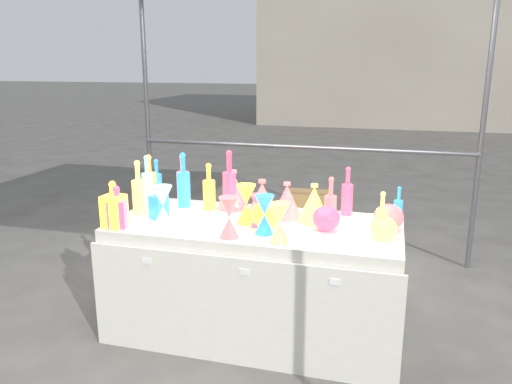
% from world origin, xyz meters
% --- Properties ---
extents(ground, '(80.00, 80.00, 0.00)m').
position_xyz_m(ground, '(0.00, 0.00, 0.00)').
color(ground, slate).
rests_on(ground, ground).
extents(display_table, '(1.84, 0.83, 0.75)m').
position_xyz_m(display_table, '(0.00, -0.01, 0.37)').
color(display_table, silver).
rests_on(display_table, ground).
extents(cardboard_box_closed, '(0.53, 0.40, 0.37)m').
position_xyz_m(cardboard_box_closed, '(-0.05, 2.30, 0.18)').
color(cardboard_box_closed, '#AF864F').
rests_on(cardboard_box_closed, ground).
extents(cardboard_box_flat, '(0.72, 0.62, 0.05)m').
position_xyz_m(cardboard_box_flat, '(0.36, 2.44, 0.03)').
color(cardboard_box_flat, '#AF864F').
rests_on(cardboard_box_flat, ground).
extents(bottle_0, '(0.11, 0.11, 0.35)m').
position_xyz_m(bottle_0, '(-0.85, 0.24, 0.93)').
color(bottle_0, red).
rests_on(bottle_0, display_table).
extents(bottle_1, '(0.09, 0.09, 0.30)m').
position_xyz_m(bottle_1, '(-0.85, 0.35, 0.90)').
color(bottle_1, '#167930').
rests_on(bottle_1, display_table).
extents(bottle_2, '(0.11, 0.11, 0.41)m').
position_xyz_m(bottle_2, '(-0.25, 0.22, 0.96)').
color(bottle_2, '#FF591A').
rests_on(bottle_2, display_table).
extents(bottle_3, '(0.10, 0.10, 0.35)m').
position_xyz_m(bottle_3, '(-0.64, 0.35, 0.92)').
color(bottle_3, '#241CA6').
rests_on(bottle_3, display_table).
extents(bottle_4, '(0.10, 0.10, 0.37)m').
position_xyz_m(bottle_4, '(-0.79, -0.03, 0.93)').
color(bottle_4, '#137875').
rests_on(bottle_4, display_table).
extents(bottle_5, '(0.09, 0.09, 0.36)m').
position_xyz_m(bottle_5, '(-0.85, 0.20, 0.93)').
color(bottle_5, '#C12665').
rests_on(bottle_5, display_table).
extents(bottle_6, '(0.10, 0.10, 0.32)m').
position_xyz_m(bottle_6, '(-0.39, 0.20, 0.91)').
color(bottle_6, red).
rests_on(bottle_6, display_table).
extents(bottle_7, '(0.10, 0.10, 0.38)m').
position_xyz_m(bottle_7, '(-0.58, 0.22, 0.94)').
color(bottle_7, '#167930').
rests_on(bottle_7, display_table).
extents(decanter_0, '(0.14, 0.14, 0.29)m').
position_xyz_m(decanter_0, '(-0.81, -0.31, 0.90)').
color(decanter_0, red).
rests_on(decanter_0, display_table).
extents(decanter_1, '(0.13, 0.13, 0.26)m').
position_xyz_m(decanter_1, '(-0.79, -0.31, 0.88)').
color(decanter_1, '#FF591A').
rests_on(decanter_1, display_table).
extents(decanter_2, '(0.12, 0.12, 0.24)m').
position_xyz_m(decanter_2, '(-0.63, -0.08, 0.87)').
color(decanter_2, '#167930').
rests_on(decanter_2, display_table).
extents(hourglass_0, '(0.13, 0.13, 0.20)m').
position_xyz_m(hourglass_0, '(0.03, -0.06, 0.85)').
color(hourglass_0, '#FF591A').
rests_on(hourglass_0, display_table).
extents(hourglass_1, '(0.13, 0.13, 0.24)m').
position_xyz_m(hourglass_1, '(-0.08, -0.30, 0.87)').
color(hourglass_1, '#241CA6').
rests_on(hourglass_1, display_table).
extents(hourglass_2, '(0.12, 0.12, 0.23)m').
position_xyz_m(hourglass_2, '(0.22, -0.31, 0.86)').
color(hourglass_2, '#137875').
rests_on(hourglass_2, display_table).
extents(hourglass_3, '(0.15, 0.15, 0.25)m').
position_xyz_m(hourglass_3, '(-0.54, -0.21, 0.88)').
color(hourglass_3, '#C12665').
rests_on(hourglass_3, display_table).
extents(hourglass_4, '(0.15, 0.15, 0.25)m').
position_xyz_m(hourglass_4, '(-0.06, -0.02, 0.87)').
color(hourglass_4, red).
rests_on(hourglass_4, display_table).
extents(hourglass_5, '(0.14, 0.14, 0.23)m').
position_xyz_m(hourglass_5, '(0.10, -0.19, 0.87)').
color(hourglass_5, '#167930').
rests_on(hourglass_5, display_table).
extents(globe_0, '(0.19, 0.19, 0.15)m').
position_xyz_m(globe_0, '(0.08, -0.07, 0.83)').
color(globe_0, red).
rests_on(globe_0, display_table).
extents(globe_1, '(0.16, 0.16, 0.12)m').
position_xyz_m(globe_1, '(0.78, -0.10, 0.81)').
color(globe_1, '#137875').
rests_on(globe_1, display_table).
extents(globe_2, '(0.22, 0.22, 0.14)m').
position_xyz_m(globe_2, '(0.45, -0.04, 0.82)').
color(globe_2, '#FF591A').
rests_on(globe_2, display_table).
extents(globe_3, '(0.23, 0.23, 0.14)m').
position_xyz_m(globe_3, '(0.81, 0.08, 0.82)').
color(globe_3, '#241CA6').
rests_on(globe_3, display_table).
extents(lampshade_0, '(0.22, 0.22, 0.24)m').
position_xyz_m(lampshade_0, '(0.16, 0.15, 0.87)').
color(lampshade_0, gold).
rests_on(lampshade_0, display_table).
extents(lampshade_1, '(0.25, 0.25, 0.27)m').
position_xyz_m(lampshade_1, '(-0.24, 0.28, 0.88)').
color(lampshade_1, gold).
rests_on(lampshade_1, display_table).
extents(lampshade_2, '(0.23, 0.23, 0.26)m').
position_xyz_m(lampshade_2, '(0.01, 0.11, 0.88)').
color(lampshade_2, '#241CA6').
rests_on(lampshade_2, display_table).
extents(lampshade_3, '(0.25, 0.25, 0.25)m').
position_xyz_m(lampshade_3, '(0.35, 0.12, 0.87)').
color(lampshade_3, '#137875').
rests_on(lampshade_3, display_table).
extents(bottle_8, '(0.07, 0.07, 0.25)m').
position_xyz_m(bottle_8, '(0.86, 0.19, 0.87)').
color(bottle_8, '#167930').
rests_on(bottle_8, display_table).
extents(bottle_9, '(0.09, 0.09, 0.33)m').
position_xyz_m(bottle_9, '(0.53, 0.32, 0.91)').
color(bottle_9, '#FF591A').
rests_on(bottle_9, display_table).
extents(bottle_10, '(0.07, 0.07, 0.32)m').
position_xyz_m(bottle_10, '(0.46, 0.01, 0.91)').
color(bottle_10, '#241CA6').
rests_on(bottle_10, display_table).
extents(bottle_11, '(0.08, 0.08, 0.28)m').
position_xyz_m(bottle_11, '(0.77, -0.12, 0.89)').
color(bottle_11, '#137875').
rests_on(bottle_11, display_table).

